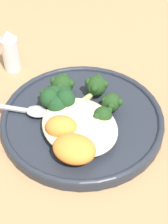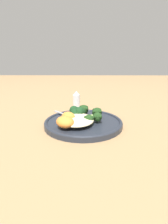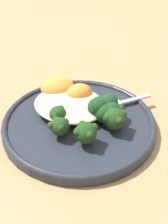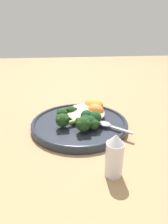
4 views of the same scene
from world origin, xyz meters
The scene contains 12 objects.
ground_plane centered at (0.00, 0.00, 0.00)m, with size 4.00×4.00×0.00m, color #9E7A51.
plate centered at (0.01, 0.00, 0.01)m, with size 0.29×0.29×0.02m.
quinoa_mound centered at (-0.01, 0.02, 0.03)m, with size 0.14×0.12×0.02m, color beige.
broccoli_stalk_0 centered at (-0.01, -0.01, 0.04)m, with size 0.07×0.10×0.03m.
broccoli_stalk_1 centered at (0.00, -0.03, 0.04)m, with size 0.05×0.11×0.03m.
broccoli_stalk_2 centered at (0.04, -0.04, 0.04)m, with size 0.06×0.12×0.04m.
broccoli_stalk_3 centered at (0.07, 0.01, 0.04)m, with size 0.11×0.07×0.04m.
broccoli_stalk_4 centered at (0.06, 0.03, 0.03)m, with size 0.10×0.03×0.03m.
sweet_potato_chunk_0 centered at (-0.01, 0.05, 0.04)m, with size 0.05×0.04×0.04m, color orange.
sweet_potato_chunk_1 centered at (-0.06, 0.06, 0.04)m, with size 0.07×0.06×0.04m, color orange.
kale_tuft centered at (0.06, 0.02, 0.04)m, with size 0.06×0.06×0.04m.
spoon centered at (0.07, 0.07, 0.03)m, with size 0.09×0.09×0.01m.
Camera 3 is at (0.19, -0.43, 0.39)m, focal length 50.00 mm.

